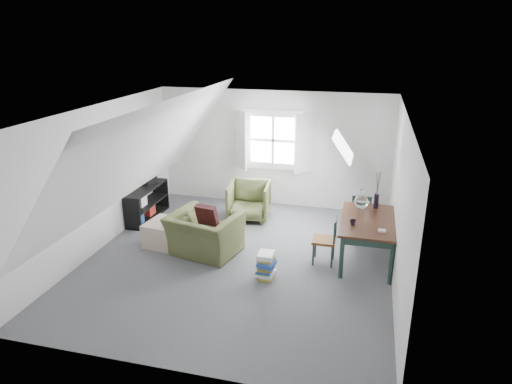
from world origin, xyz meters
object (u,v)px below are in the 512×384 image
(dining_chair_near, at_px, (326,240))
(magazine_stack, at_px, (266,266))
(media_shelf, at_px, (145,205))
(dining_chair_far, at_px, (361,214))
(dining_table, at_px, (369,225))
(armchair_near, at_px, (205,253))
(armchair_far, at_px, (249,218))
(ottoman, at_px, (166,233))

(dining_chair_near, distance_m, magazine_stack, 1.14)
(media_shelf, height_order, magazine_stack, media_shelf)
(dining_chair_far, bearing_deg, dining_table, 116.05)
(dining_chair_near, height_order, magazine_stack, dining_chair_near)
(armchair_near, height_order, armchair_far, armchair_far)
(ottoman, height_order, dining_table, dining_table)
(armchair_near, bearing_deg, dining_table, -158.96)
(media_shelf, xyz_separation_m, magazine_stack, (2.95, -1.71, -0.09))
(armchair_far, distance_m, dining_chair_near, 2.35)
(armchair_near, xyz_separation_m, ottoman, (-0.80, 0.16, 0.22))
(ottoman, height_order, dining_chair_far, dining_chair_far)
(ottoman, height_order, media_shelf, media_shelf)
(armchair_far, bearing_deg, dining_table, -34.54)
(armchair_far, height_order, magazine_stack, magazine_stack)
(ottoman, relative_size, dining_table, 0.43)
(ottoman, bearing_deg, dining_chair_far, 20.13)
(ottoman, xyz_separation_m, dining_table, (3.52, 0.24, 0.44))
(armchair_far, height_order, media_shelf, media_shelf)
(dining_table, relative_size, magazine_stack, 3.63)
(armchair_near, bearing_deg, magazine_stack, 168.16)
(ottoman, distance_m, media_shelf, 1.37)
(armchair_near, height_order, media_shelf, media_shelf)
(dining_table, height_order, dining_chair_far, dining_chair_far)
(armchair_far, relative_size, magazine_stack, 2.02)
(dining_chair_near, xyz_separation_m, magazine_stack, (-0.84, -0.73, -0.21))
(armchair_far, relative_size, media_shelf, 0.65)
(dining_table, xyz_separation_m, magazine_stack, (-1.50, -0.95, -0.45))
(armchair_far, xyz_separation_m, dining_chair_far, (2.24, -0.32, 0.44))
(magazine_stack, bearing_deg, dining_chair_near, 40.87)
(armchair_near, relative_size, media_shelf, 0.86)
(magazine_stack, bearing_deg, ottoman, 160.56)
(dining_chair_far, xyz_separation_m, magazine_stack, (-1.36, -1.95, -0.23))
(armchair_near, relative_size, dining_chair_near, 1.41)
(dining_table, relative_size, dining_chair_far, 1.78)
(armchair_far, height_order, dining_chair_far, dining_chair_far)
(dining_chair_near, distance_m, media_shelf, 3.92)
(armchair_near, relative_size, magazine_stack, 2.70)
(ottoman, distance_m, dining_chair_near, 2.87)
(media_shelf, distance_m, magazine_stack, 3.41)
(media_shelf, bearing_deg, ottoman, -45.21)
(armchair_far, distance_m, dining_table, 2.80)
(dining_table, height_order, dining_chair_near, dining_chair_near)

